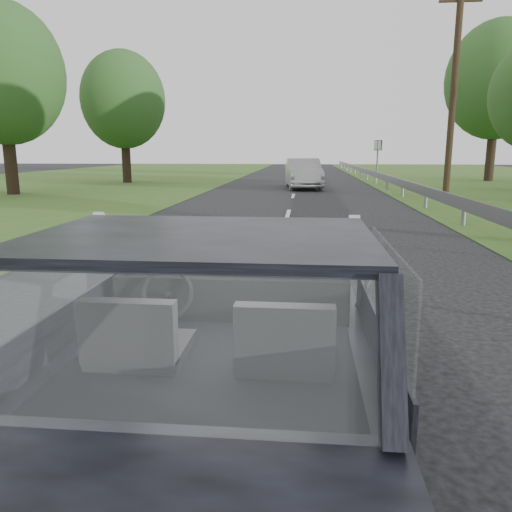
% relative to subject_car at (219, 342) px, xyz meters
% --- Properties ---
extents(ground, '(140.00, 140.00, 0.00)m').
position_rel_subject_car_xyz_m(ground, '(0.00, 0.00, -0.72)').
color(ground, '#39393E').
rests_on(ground, ground).
extents(subject_car, '(1.80, 4.00, 1.45)m').
position_rel_subject_car_xyz_m(subject_car, '(0.00, 0.00, 0.00)').
color(subject_car, black).
rests_on(subject_car, ground).
extents(dashboard, '(1.58, 0.45, 0.30)m').
position_rel_subject_car_xyz_m(dashboard, '(0.00, 0.62, 0.12)').
color(dashboard, black).
rests_on(dashboard, subject_car).
extents(driver_seat, '(0.50, 0.72, 0.42)m').
position_rel_subject_car_xyz_m(driver_seat, '(-0.40, -0.29, 0.16)').
color(driver_seat, '#242427').
rests_on(driver_seat, subject_car).
extents(passenger_seat, '(0.50, 0.72, 0.42)m').
position_rel_subject_car_xyz_m(passenger_seat, '(0.40, -0.29, 0.16)').
color(passenger_seat, '#242427').
rests_on(passenger_seat, subject_car).
extents(steering_wheel, '(0.36, 0.36, 0.04)m').
position_rel_subject_car_xyz_m(steering_wheel, '(-0.40, 0.33, 0.20)').
color(steering_wheel, black).
rests_on(steering_wheel, dashboard).
extents(cat, '(0.65, 0.25, 0.29)m').
position_rel_subject_car_xyz_m(cat, '(0.34, 0.59, 0.37)').
color(cat, slate).
rests_on(cat, dashboard).
extents(guardrail, '(0.05, 90.00, 0.32)m').
position_rel_subject_car_xyz_m(guardrail, '(4.30, 10.00, -0.15)').
color(guardrail, gray).
rests_on(guardrail, ground).
extents(other_car, '(2.22, 4.64, 1.47)m').
position_rel_subject_car_xyz_m(other_car, '(0.39, 22.46, 0.01)').
color(other_car, '#B0B0B0').
rests_on(other_car, ground).
extents(highway_sign, '(0.39, 0.96, 2.45)m').
position_rel_subject_car_xyz_m(highway_sign, '(4.68, 27.58, 0.50)').
color(highway_sign, '#11411B').
rests_on(highway_sign, ground).
extents(utility_pole, '(0.29, 0.29, 8.91)m').
position_rel_subject_car_xyz_m(utility_pole, '(6.84, 20.71, 3.73)').
color(utility_pole, '#31281C').
rests_on(utility_pole, ground).
extents(tree_3, '(7.02, 7.02, 9.25)m').
position_rel_subject_car_xyz_m(tree_3, '(11.90, 30.06, 3.90)').
color(tree_3, '#315F25').
rests_on(tree_3, ground).
extents(tree_5, '(5.38, 5.38, 7.63)m').
position_rel_subject_car_xyz_m(tree_5, '(-12.01, 17.70, 3.09)').
color(tree_5, '#315F25').
rests_on(tree_5, ground).
extents(tree_6, '(5.03, 5.03, 7.23)m').
position_rel_subject_car_xyz_m(tree_6, '(-9.98, 26.10, 2.89)').
color(tree_6, '#315F25').
rests_on(tree_6, ground).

